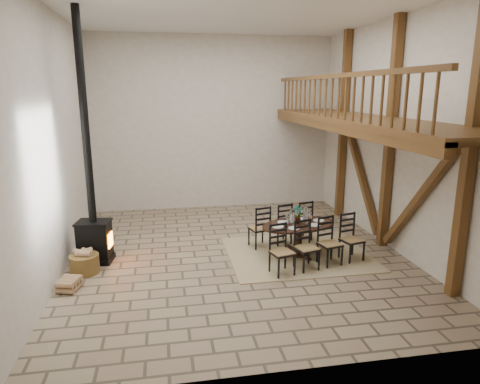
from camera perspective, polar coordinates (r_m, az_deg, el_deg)
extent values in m
plane|color=gray|center=(9.37, -0.41, -8.31)|extent=(8.00, 8.00, 0.00)
cube|color=silver|center=(12.70, -3.52, 9.06)|extent=(7.00, 0.02, 5.00)
cube|color=silver|center=(4.91, 7.49, 1.77)|extent=(7.00, 0.02, 5.00)
cube|color=silver|center=(8.87, -23.46, 6.03)|extent=(0.02, 8.00, 5.00)
cube|color=silver|center=(9.96, 19.99, 7.04)|extent=(0.02, 8.00, 5.00)
cube|color=white|center=(8.83, -0.46, 23.40)|extent=(7.00, 8.00, 0.02)
cube|color=brown|center=(7.83, 28.30, 4.67)|extent=(0.18, 0.18, 5.00)
cube|color=brown|center=(9.90, 19.39, 7.05)|extent=(0.18, 0.18, 5.00)
cube|color=brown|center=(12.13, 13.60, 8.50)|extent=(0.18, 0.18, 5.00)
cube|color=brown|center=(9.03, 22.68, -0.91)|extent=(0.14, 2.16, 2.54)
cube|color=brown|center=(11.15, 15.84, 2.23)|extent=(0.14, 2.16, 2.54)
cube|color=brown|center=(9.87, 19.53, 8.78)|extent=(0.20, 7.80, 0.20)
cube|color=brown|center=(9.55, 15.95, 9.20)|extent=(1.60, 7.80, 0.12)
cube|color=brown|center=(9.28, 11.97, 8.69)|extent=(0.18, 7.80, 0.22)
cube|color=brown|center=(9.25, 12.29, 14.86)|extent=(0.09, 7.60, 0.09)
cube|color=brown|center=(9.25, 12.15, 12.27)|extent=(0.06, 7.60, 0.86)
cube|color=tan|center=(9.46, 7.70, -8.17)|extent=(3.00, 2.50, 0.02)
ellipsoid|color=black|center=(9.23, 7.83, -4.33)|extent=(1.89, 1.42, 0.04)
cylinder|color=black|center=(9.34, 7.76, -6.36)|extent=(0.17, 0.17, 0.62)
cylinder|color=black|center=(9.44, 7.71, -7.95)|extent=(0.52, 0.52, 0.06)
cube|color=tan|center=(8.30, 5.66, -8.04)|extent=(0.49, 0.48, 0.04)
cube|color=black|center=(8.39, 5.62, -9.52)|extent=(0.48, 0.48, 0.43)
cube|color=black|center=(8.35, 5.08, -5.99)|extent=(0.35, 0.13, 0.56)
cube|color=tan|center=(8.58, 8.89, -7.40)|extent=(0.49, 0.48, 0.04)
cube|color=black|center=(8.66, 8.84, -8.84)|extent=(0.48, 0.48, 0.43)
cube|color=black|center=(8.63, 8.31, -5.43)|extent=(0.35, 0.13, 0.56)
cube|color=tan|center=(8.88, 11.91, -6.78)|extent=(0.49, 0.48, 0.04)
cube|color=black|center=(8.97, 11.83, -8.19)|extent=(0.48, 0.48, 0.43)
cube|color=black|center=(8.93, 11.31, -4.89)|extent=(0.35, 0.13, 0.56)
cube|color=tan|center=(9.22, 14.71, -6.20)|extent=(0.49, 0.48, 0.04)
cube|color=black|center=(9.29, 14.62, -7.55)|extent=(0.48, 0.48, 0.43)
cube|color=black|center=(9.26, 14.11, -4.37)|extent=(0.35, 0.13, 0.56)
cube|color=tan|center=(9.64, 2.60, -4.86)|extent=(0.49, 0.48, 0.04)
cube|color=black|center=(9.72, 2.58, -6.16)|extent=(0.48, 0.48, 0.43)
cube|color=black|center=(9.42, 3.11, -3.67)|extent=(0.35, 0.13, 0.56)
cube|color=tan|center=(9.90, 5.47, -4.41)|extent=(0.49, 0.48, 0.04)
cube|color=black|center=(9.98, 5.44, -5.68)|extent=(0.48, 0.48, 0.43)
cube|color=black|center=(9.68, 6.03, -3.24)|extent=(0.35, 0.13, 0.56)
cube|color=tan|center=(10.18, 8.18, -3.97)|extent=(0.49, 0.48, 0.04)
cube|color=black|center=(10.26, 8.14, -5.22)|extent=(0.48, 0.48, 0.43)
cube|color=black|center=(9.97, 8.78, -2.83)|extent=(0.35, 0.13, 0.56)
cube|color=silver|center=(9.22, 7.84, -4.17)|extent=(1.42, 0.96, 0.01)
cube|color=white|center=(9.20, 7.85, -3.67)|extent=(0.88, 0.48, 0.18)
cylinder|color=white|center=(9.09, 6.98, -3.33)|extent=(0.12, 0.12, 0.34)
cylinder|color=white|center=(9.26, 8.74, -3.06)|extent=(0.12, 0.12, 0.34)
cylinder|color=white|center=(9.12, 6.97, -3.87)|extent=(0.06, 0.06, 0.16)
cylinder|color=white|center=(9.29, 8.72, -3.60)|extent=(0.06, 0.06, 0.16)
imported|color=#4C723F|center=(9.21, 7.72, -2.97)|extent=(0.23, 0.19, 0.39)
cube|color=black|center=(9.48, -18.62, -8.46)|extent=(0.75, 0.62, 0.10)
cube|color=black|center=(9.34, -18.81, -6.09)|extent=(0.69, 0.56, 0.73)
cube|color=#FF590C|center=(9.25, -16.89, -6.14)|extent=(0.06, 0.29, 0.29)
cube|color=black|center=(9.22, -18.99, -3.83)|extent=(0.74, 0.60, 0.04)
cylinder|color=black|center=(8.85, -20.03, 9.16)|extent=(0.16, 0.16, 4.13)
cylinder|color=brown|center=(8.95, -20.01, -9.00)|extent=(0.56, 0.56, 0.36)
cube|color=tan|center=(8.87, -20.13, -7.65)|extent=(0.30, 0.30, 0.11)
cube|color=tan|center=(8.36, -21.80, -11.35)|extent=(0.43, 0.51, 0.22)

